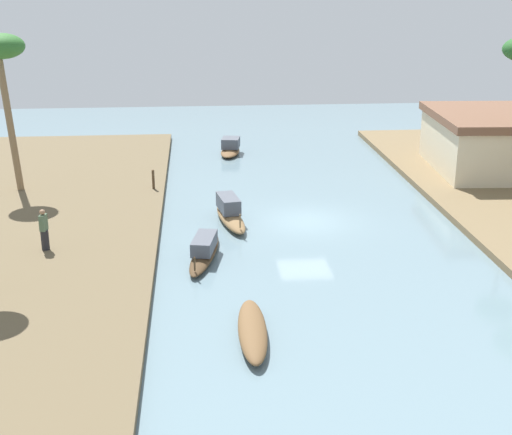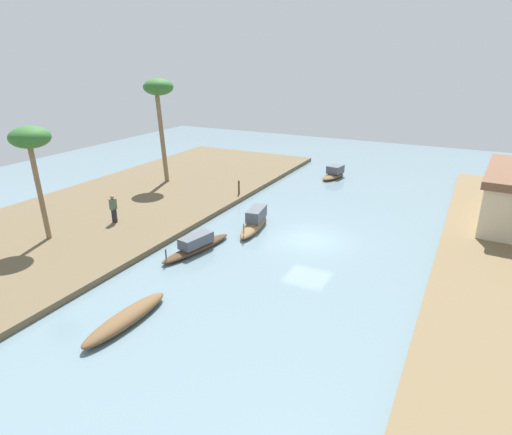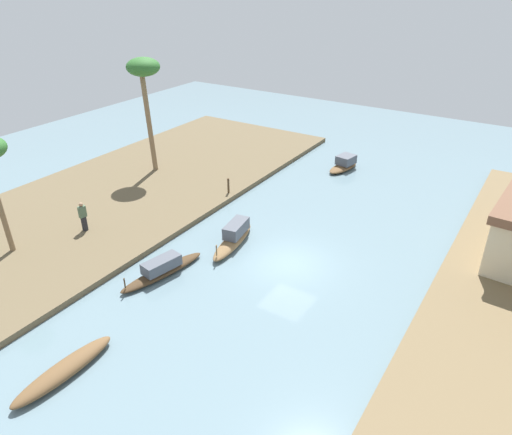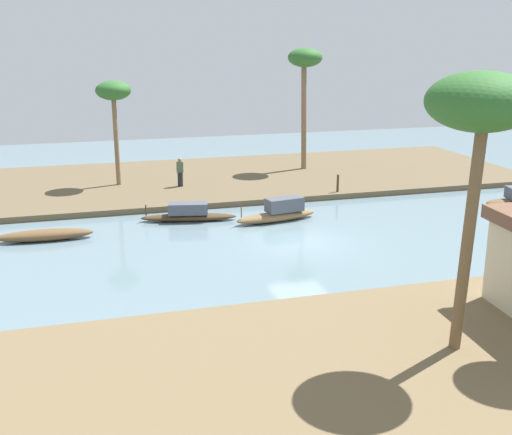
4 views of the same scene
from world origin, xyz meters
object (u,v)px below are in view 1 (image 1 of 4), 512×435
Objects in this scene: sampan_open_hull at (230,148)px; palm_tree_left_near at (2,55)px; sampan_foreground at (252,330)px; sampan_upstream_small at (230,213)px; sampan_with_red_awning at (204,250)px; mooring_post at (153,179)px; person_on_near_bank at (44,231)px; riverside_building at (487,141)px.

sampan_open_hull is 0.42× the size of palm_tree_left_near.
sampan_foreground is 1.31× the size of sampan_open_hull.
sampan_with_red_awning is at bearing -25.52° from sampan_upstream_small.
sampan_open_hull is (-13.73, 0.75, -0.04)m from sampan_upstream_small.
palm_tree_left_near is (-16.81, -11.17, 7.06)m from sampan_foreground.
sampan_open_hull is 3.28× the size of mooring_post.
person_on_near_bank is 9.53m from mooring_post.
person_on_near_bank is at bearing -132.50° from sampan_foreground.
riverside_building is at bearing -53.57° from person_on_near_bank.
sampan_foreground is 0.98× the size of sampan_upstream_small.
sampan_foreground is 0.55× the size of palm_tree_left_near.
riverside_building is (-11.06, 23.15, 0.90)m from person_on_near_bank.
palm_tree_left_near is at bearing 30.35° from person_on_near_bank.
riverside_building is at bearing 75.75° from sampan_open_hull.
person_on_near_bank is (3.78, -7.82, 0.68)m from sampan_upstream_small.
sampan_with_red_awning is at bearing -167.03° from sampan_foreground.
sampan_upstream_small is 4.40× the size of mooring_post.
palm_tree_left_near is (-5.32, -11.04, 6.87)m from sampan_upstream_small.
person_on_near_bank reaches higher than sampan_upstream_small.
palm_tree_left_near is (8.41, -11.79, 6.91)m from sampan_open_hull.
sampan_open_hull is at bearing -15.18° from person_on_near_bank.
sampan_upstream_small is 8.72m from person_on_near_bank.
sampan_with_red_awning is 9.68m from mooring_post.
mooring_post is 9.71m from palm_tree_left_near.
person_on_near_bank is at bearing 19.45° from palm_tree_left_near.
sampan_foreground is at bearing 33.59° from palm_tree_left_near.
sampan_foreground is at bearing -8.91° from sampan_upstream_small.
person_on_near_bank is 25.67m from riverside_building.
mooring_post is (-4.86, -3.82, 0.39)m from sampan_upstream_small.
sampan_with_red_awning is 18.32m from sampan_open_hull.
palm_tree_left_near is 0.93× the size of riverside_building.
sampan_open_hull is (-18.21, 2.03, 0.05)m from sampan_with_red_awning.
person_on_near_bank is 11.47m from palm_tree_left_near.
person_on_near_bank is at bearing -16.44° from sampan_open_hull.
riverside_building reaches higher than sampan_upstream_small.
mooring_post is (-9.33, -2.54, 0.49)m from sampan_with_red_awning.
sampan_upstream_small is 0.52× the size of riverside_building.
mooring_post is at bearing -13.96° from person_on_near_bank.
sampan_open_hull is 1.94× the size of person_on_near_bank.
riverside_building reaches higher than sampan_foreground.
person_on_near_bank is (-7.71, -7.95, 0.87)m from sampan_foreground.
sampan_with_red_awning is 20.41m from riverside_building.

